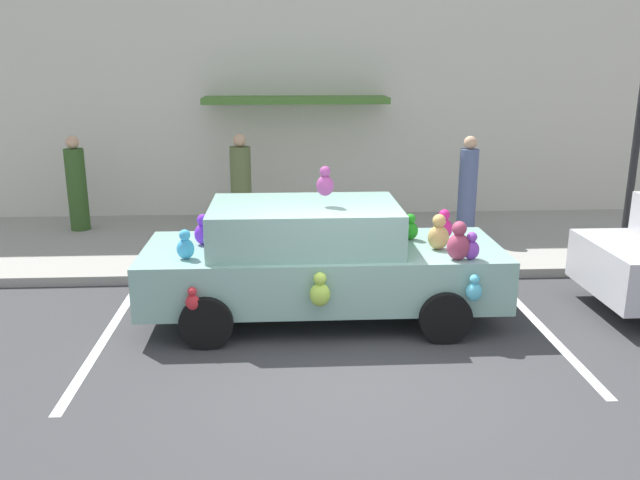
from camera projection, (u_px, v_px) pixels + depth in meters
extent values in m
plane|color=#38383A|center=(359.00, 371.00, 7.24)|extent=(60.00, 60.00, 0.00)
cube|color=gray|center=(329.00, 242.00, 12.03)|extent=(24.00, 4.00, 0.15)
cube|color=beige|center=(322.00, 65.00, 13.25)|extent=(24.00, 0.30, 6.40)
cube|color=#45722D|center=(296.00, 100.00, 12.87)|extent=(3.60, 1.10, 0.12)
cube|color=silver|center=(544.00, 330.00, 8.33)|extent=(0.12, 3.60, 0.01)
cube|color=silver|center=(104.00, 340.00, 8.04)|extent=(0.12, 3.60, 0.01)
cube|color=#7FAA9F|center=(323.00, 271.00, 8.59)|extent=(4.63, 1.73, 0.68)
cube|color=#7FAA9F|center=(305.00, 226.00, 8.41)|extent=(2.41, 1.53, 0.56)
cylinder|color=black|center=(416.00, 272.00, 9.59)|extent=(0.64, 0.22, 0.64)
cylinder|color=black|center=(445.00, 317.00, 7.92)|extent=(0.64, 0.22, 0.64)
cylinder|color=black|center=(220.00, 275.00, 9.43)|extent=(0.64, 0.22, 0.64)
cylinder|color=black|center=(207.00, 322.00, 7.77)|extent=(0.64, 0.22, 0.64)
ellipsoid|color=red|center=(193.00, 303.00, 7.62)|extent=(0.17, 0.14, 0.20)
sphere|color=red|center=(192.00, 291.00, 7.58)|extent=(0.11, 0.11, 0.11)
ellipsoid|color=#53BAD6|center=(474.00, 292.00, 7.77)|extent=(0.19, 0.16, 0.23)
sphere|color=#53BAD6|center=(475.00, 279.00, 7.72)|extent=(0.12, 0.12, 0.12)
ellipsoid|color=#40A7E1|center=(185.00, 249.00, 7.93)|extent=(0.21, 0.18, 0.25)
sphere|color=#40A7E1|center=(185.00, 235.00, 7.88)|extent=(0.14, 0.14, 0.14)
ellipsoid|color=#772CE3|center=(204.00, 234.00, 8.54)|extent=(0.24, 0.19, 0.28)
sphere|color=#772CE3|center=(203.00, 220.00, 8.48)|extent=(0.15, 0.15, 0.15)
ellipsoid|color=#D21D73|center=(444.00, 229.00, 8.81)|extent=(0.24, 0.19, 0.28)
sphere|color=#D21D73|center=(444.00, 215.00, 8.75)|extent=(0.15, 0.15, 0.15)
ellipsoid|color=#A9D24A|center=(320.00, 295.00, 7.65)|extent=(0.24, 0.20, 0.29)
sphere|color=#A9D24A|center=(320.00, 279.00, 7.59)|extent=(0.15, 0.15, 0.15)
ellipsoid|color=#2DBE66|center=(214.00, 240.00, 8.20)|extent=(0.27, 0.22, 0.32)
sphere|color=#2DBE66|center=(213.00, 223.00, 8.14)|extent=(0.17, 0.17, 0.17)
ellipsoid|color=#943652|center=(458.00, 247.00, 7.88)|extent=(0.28, 0.23, 0.33)
sphere|color=#943652|center=(459.00, 228.00, 7.82)|extent=(0.18, 0.18, 0.18)
ellipsoid|color=#8E3A7B|center=(325.00, 186.00, 8.17)|extent=(0.22, 0.18, 0.26)
sphere|color=#8E3A7B|center=(325.00, 172.00, 8.12)|extent=(0.14, 0.14, 0.14)
ellipsoid|color=tan|center=(438.00, 237.00, 8.32)|extent=(0.27, 0.22, 0.32)
sphere|color=tan|center=(439.00, 221.00, 8.26)|extent=(0.17, 0.17, 0.17)
ellipsoid|color=purple|center=(471.00, 250.00, 7.92)|extent=(0.20, 0.16, 0.24)
sphere|color=purple|center=(472.00, 237.00, 7.87)|extent=(0.13, 0.13, 0.13)
ellipsoid|color=#1F8C1B|center=(410.00, 231.00, 8.78)|extent=(0.21, 0.17, 0.24)
sphere|color=#1F8C1B|center=(411.00, 219.00, 8.73)|extent=(0.13, 0.13, 0.13)
cylinder|color=black|center=(618.00, 272.00, 9.58)|extent=(0.64, 0.22, 0.64)
ellipsoid|color=beige|center=(272.00, 250.00, 10.54)|extent=(0.34, 0.29, 0.43)
sphere|color=beige|center=(271.00, 231.00, 10.45)|extent=(0.24, 0.24, 0.24)
sphere|color=beige|center=(266.00, 226.00, 10.43)|extent=(0.10, 0.10, 0.10)
sphere|color=beige|center=(277.00, 226.00, 10.44)|extent=(0.10, 0.10, 0.10)
cylinder|color=black|center=(637.00, 139.00, 10.29)|extent=(0.12, 0.12, 3.92)
cylinder|color=slate|center=(467.00, 194.00, 11.78)|extent=(0.33, 0.33, 1.64)
sphere|color=tan|center=(470.00, 143.00, 11.53)|extent=(0.23, 0.23, 0.23)
cylinder|color=#58653B|center=(241.00, 189.00, 12.40)|extent=(0.39, 0.39, 1.59)
sphere|color=tan|center=(240.00, 140.00, 12.15)|extent=(0.24, 0.24, 0.24)
cylinder|color=#315222|center=(77.00, 190.00, 12.41)|extent=(0.37, 0.37, 1.55)
sphere|color=tan|center=(72.00, 142.00, 12.17)|extent=(0.24, 0.24, 0.24)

